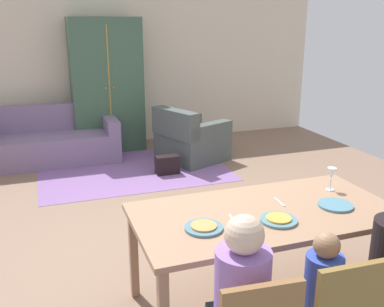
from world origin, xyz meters
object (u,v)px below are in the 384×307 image
at_px(dining_table, 265,220).
at_px(plate_near_woman, 335,205).
at_px(wine_glass, 332,174).
at_px(armchair, 190,140).
at_px(person_child, 317,306).
at_px(handbag, 167,165).
at_px(plate_near_child, 279,220).
at_px(couch, 50,141).
at_px(plate_near_man, 204,228).
at_px(armoire, 107,85).

height_order(dining_table, plate_near_woman, plate_near_woman).
distance_m(plate_near_woman, wine_glass, 0.34).
height_order(wine_glass, armchair, wine_glass).
relative_size(person_child, handbag, 2.89).
bearing_deg(dining_table, handbag, 87.22).
relative_size(dining_table, plate_near_woman, 7.47).
distance_m(plate_near_child, couch, 4.59).
xyz_separation_m(couch, handbag, (1.49, -1.16, -0.17)).
relative_size(plate_near_man, person_child, 0.27).
bearing_deg(armchair, couch, 161.17).
height_order(plate_near_woman, person_child, person_child).
distance_m(plate_near_man, wine_glass, 1.23).
bearing_deg(wine_glass, couch, 116.78).
relative_size(plate_near_child, couch, 0.13).
xyz_separation_m(armchair, handbag, (-0.50, -0.48, -0.19)).
height_order(dining_table, person_child, person_child).
height_order(couch, armoire, armoire).
xyz_separation_m(wine_glass, armoire, (-1.07, 4.36, 0.16)).
distance_m(plate_near_child, armchair, 3.76).
xyz_separation_m(plate_near_man, person_child, (0.52, -0.54, -0.34)).
bearing_deg(wine_glass, handbag, 100.48).
height_order(plate_near_man, handbag, plate_near_man).
bearing_deg(armchair, handbag, -136.23).
height_order(dining_table, armoire, armoire).
distance_m(person_child, handbag, 3.70).
bearing_deg(plate_near_child, couch, 107.16).
bearing_deg(plate_near_child, armchair, 80.03).
distance_m(plate_near_man, plate_near_woman, 1.03).
xyz_separation_m(plate_near_man, wine_glass, (1.19, 0.30, 0.12)).
distance_m(plate_near_man, plate_near_child, 0.52).
xyz_separation_m(plate_near_child, couch, (-1.35, 4.36, -0.47)).
bearing_deg(armchair, plate_near_child, -99.97).
xyz_separation_m(plate_near_man, armchair, (1.16, 3.62, -0.45)).
xyz_separation_m(couch, armoire, (0.95, 0.36, 0.75)).
relative_size(person_child, armoire, 0.44).
bearing_deg(armchair, dining_table, -100.47).
height_order(plate_near_man, armchair, armchair).
distance_m(plate_near_man, handbag, 3.27).
bearing_deg(dining_table, wine_glass, 14.98).
bearing_deg(couch, armchair, -18.83).
relative_size(plate_near_man, handbag, 0.78).
relative_size(plate_near_man, armoire, 0.12).
distance_m(wine_glass, armoire, 4.50).
xyz_separation_m(couch, armchair, (1.99, -0.68, 0.02)).
bearing_deg(armoire, plate_near_man, -91.41).
relative_size(dining_table, couch, 0.94).
bearing_deg(couch, handbag, -37.82).
distance_m(plate_near_man, couch, 4.40).
height_order(person_child, armchair, person_child).
relative_size(dining_table, armchair, 1.67).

